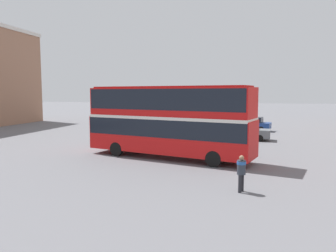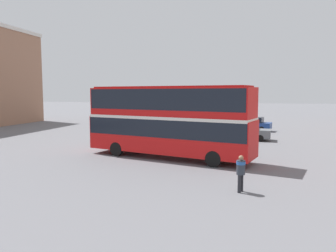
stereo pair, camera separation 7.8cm
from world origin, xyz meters
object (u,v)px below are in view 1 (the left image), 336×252
pedestrian_foreground (241,170)px  parked_car_side_street (244,131)px  parked_car_kerb_near (186,123)px  double_decker_bus (168,117)px  parked_car_kerb_far (250,124)px

pedestrian_foreground → parked_car_side_street: (0.16, 16.55, -0.21)m
parked_car_kerb_near → double_decker_bus: bearing=-74.4°
double_decker_bus → parked_car_kerb_near: double_decker_bus is taller
double_decker_bus → parked_car_side_street: size_ratio=2.45×
parked_car_kerb_far → parked_car_side_street: 7.67m
pedestrian_foreground → parked_car_kerb_far: pedestrian_foreground is taller
double_decker_bus → parked_car_side_street: (4.95, 9.89, -1.92)m
parked_car_kerb_near → parked_car_kerb_far: size_ratio=0.97×
parked_car_side_street → parked_car_kerb_far: bearing=89.3°
double_decker_bus → parked_car_kerb_near: 16.35m
parked_car_kerb_near → parked_car_side_street: bearing=-33.9°
parked_car_kerb_far → double_decker_bus: bearing=84.9°
parked_car_kerb_near → parked_car_kerb_far: 7.35m
pedestrian_foreground → parked_car_kerb_far: 24.21m
double_decker_bus → pedestrian_foreground: size_ratio=7.13×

